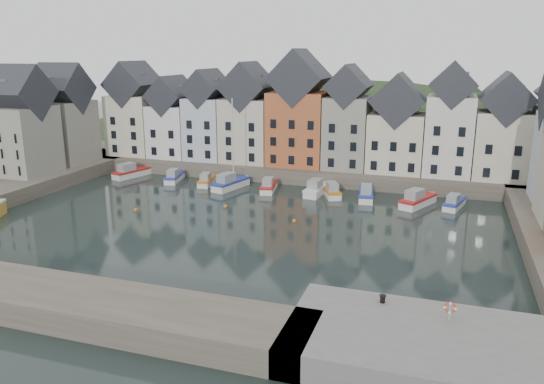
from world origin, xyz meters
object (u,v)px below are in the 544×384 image
at_px(boat_d, 230,183).
at_px(boat_a, 131,172).
at_px(life_ring_post, 450,308).
at_px(mooring_bollard, 383,298).

bearing_deg(boat_d, boat_a, -171.50).
relative_size(boat_a, life_ring_post, 5.36).
bearing_deg(life_ring_post, boat_d, 131.13).
distance_m(boat_a, life_ring_post, 60.66).
bearing_deg(mooring_bollard, boat_a, 140.88).
bearing_deg(boat_a, boat_d, 10.16).
distance_m(boat_a, mooring_bollard, 56.36).
height_order(boat_a, boat_d, boat_d).
relative_size(boat_d, mooring_bollard, 23.50).
xyz_separation_m(boat_a, life_ring_post, (48.24, -36.72, 2.10)).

